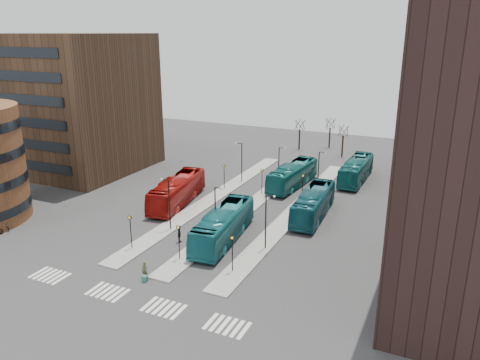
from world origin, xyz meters
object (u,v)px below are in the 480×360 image
at_px(commuter_a, 154,212).
at_px(commuter_c, 210,237).
at_px(teal_bus_c, 313,203).
at_px(commuter_b, 179,235).
at_px(traveller, 145,270).
at_px(red_bus, 177,191).
at_px(teal_bus_b, 293,175).
at_px(teal_bus_d, 356,170).
at_px(suitcase, 145,279).
at_px(bicycle_far, 4,227).
at_px(teal_bus_a, 223,225).

xyz_separation_m(commuter_a, commuter_c, (9.60, -3.23, -0.18)).
bearing_deg(commuter_c, teal_bus_c, 172.35).
bearing_deg(teal_bus_c, commuter_b, -132.70).
xyz_separation_m(traveller, commuter_a, (-7.63, 12.46, 0.07)).
height_order(red_bus, teal_bus_c, red_bus).
xyz_separation_m(teal_bus_b, teal_bus_d, (8.07, 6.76, -0.00)).
relative_size(suitcase, bicycle_far, 0.32).
relative_size(suitcase, commuter_c, 0.40).
relative_size(teal_bus_b, teal_bus_d, 1.00).
height_order(commuter_b, bicycle_far, commuter_b).
bearing_deg(commuter_c, traveller, 13.04).
distance_m(teal_bus_a, teal_bus_c, 13.09).
distance_m(teal_bus_a, teal_bus_b, 21.36).
xyz_separation_m(teal_bus_a, commuter_b, (-4.17, -2.54, -0.99)).
distance_m(teal_bus_c, commuter_b, 17.63).
bearing_deg(teal_bus_c, red_bus, -172.62).
bearing_deg(commuter_b, teal_bus_a, -73.82).
height_order(teal_bus_a, teal_bus_d, teal_bus_a).
height_order(suitcase, commuter_a, commuter_a).
bearing_deg(suitcase, red_bus, 114.24).
distance_m(traveller, commuter_c, 9.44).
height_order(teal_bus_c, traveller, teal_bus_c).
bearing_deg(commuter_b, commuter_c, -86.59).
relative_size(red_bus, commuter_c, 8.87).
bearing_deg(teal_bus_a, red_bus, 138.58).
height_order(teal_bus_a, teal_bus_c, teal_bus_a).
relative_size(teal_bus_d, commuter_b, 7.71).
bearing_deg(teal_bus_a, teal_bus_d, 66.45).
bearing_deg(traveller, commuter_c, 73.91).
height_order(teal_bus_a, commuter_c, teal_bus_a).
bearing_deg(suitcase, commuter_c, 81.07).
bearing_deg(commuter_c, teal_bus_d, -173.30).
relative_size(teal_bus_a, teal_bus_b, 1.03).
relative_size(suitcase, commuter_b, 0.36).
distance_m(teal_bus_a, bicycle_far, 25.96).
relative_size(teal_bus_a, commuter_a, 7.03).
bearing_deg(commuter_a, commuter_c, 150.62).
relative_size(teal_bus_c, teal_bus_d, 0.99).
distance_m(teal_bus_a, commuter_b, 4.98).
bearing_deg(bicycle_far, commuter_a, -45.58).
relative_size(red_bus, teal_bus_a, 1.02).
distance_m(teal_bus_c, teal_bus_d, 17.18).
xyz_separation_m(teal_bus_c, commuter_b, (-11.25, -13.55, -0.93)).
xyz_separation_m(traveller, commuter_b, (-1.29, 8.14, -0.03)).
distance_m(suitcase, red_bus, 20.74).
distance_m(commuter_a, commuter_c, 10.13).
height_order(red_bus, commuter_c, red_bus).
relative_size(red_bus, teal_bus_b, 1.04).
bearing_deg(teal_bus_d, teal_bus_a, -107.10).
xyz_separation_m(teal_bus_a, commuter_c, (-0.92, -1.45, -1.07)).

